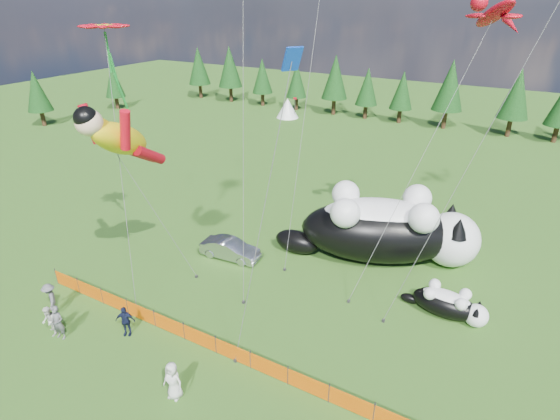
# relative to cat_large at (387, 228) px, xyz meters

# --- Properties ---
(ground) EXTENTS (160.00, 160.00, 0.00)m
(ground) POSITION_rel_cat_large_xyz_m (-5.64, -9.55, -2.30)
(ground) COLOR #0D380A
(ground) RESTS_ON ground
(safety_fence) EXTENTS (22.06, 0.06, 1.10)m
(safety_fence) POSITION_rel_cat_large_xyz_m (-5.64, -12.55, -1.79)
(safety_fence) COLOR #262626
(safety_fence) RESTS_ON ground
(tree_line) EXTENTS (90.00, 4.00, 8.00)m
(tree_line) POSITION_rel_cat_large_xyz_m (-5.64, 35.45, 1.70)
(tree_line) COLOR black
(tree_line) RESTS_ON ground
(festival_tents) EXTENTS (50.00, 3.20, 2.80)m
(festival_tents) POSITION_rel_cat_large_xyz_m (5.36, 30.45, -0.90)
(festival_tents) COLOR white
(festival_tents) RESTS_ON ground
(cat_large) EXTENTS (12.90, 7.92, 4.84)m
(cat_large) POSITION_rel_cat_large_xyz_m (0.00, 0.00, 0.00)
(cat_large) COLOR black
(cat_large) RESTS_ON ground
(cat_small) EXTENTS (4.71, 1.88, 1.70)m
(cat_small) POSITION_rel_cat_large_xyz_m (4.80, -4.07, -1.49)
(cat_small) COLOR black
(cat_small) RESTS_ON ground
(car) EXTENTS (4.19, 1.77, 1.34)m
(car) POSITION_rel_cat_large_xyz_m (-9.06, -4.96, -1.63)
(car) COLOR #ABABB0
(car) RESTS_ON ground
(spectator_a) EXTENTS (0.78, 0.59, 1.94)m
(spectator_a) POSITION_rel_cat_large_xyz_m (-12.30, -15.54, -1.33)
(spectator_a) COLOR #555559
(spectator_a) RESTS_ON ground
(spectator_b) EXTENTS (0.96, 0.84, 1.70)m
(spectator_b) POSITION_rel_cat_large_xyz_m (-12.93, -15.61, -1.45)
(spectator_b) COLOR silver
(spectator_b) RESTS_ON ground
(spectator_c) EXTENTS (1.14, 0.93, 1.73)m
(spectator_c) POSITION_rel_cat_large_xyz_m (-9.52, -13.70, -1.43)
(spectator_c) COLOR black
(spectator_c) RESTS_ON ground
(spectator_d) EXTENTS (1.35, 1.19, 1.87)m
(spectator_d) POSITION_rel_cat_large_xyz_m (-14.42, -14.44, -1.36)
(spectator_d) COLOR #555559
(spectator_d) RESTS_ON ground
(spectator_e) EXTENTS (0.98, 0.68, 1.92)m
(spectator_e) POSITION_rel_cat_large_xyz_m (-4.67, -15.56, -1.34)
(spectator_e) COLOR silver
(spectator_e) RESTS_ON ground
(superhero_kite) EXTENTS (5.89, 6.20, 11.88)m
(superhero_kite) POSITION_rel_cat_large_xyz_m (-11.62, -10.32, 7.02)
(superhero_kite) COLOR yellow
(superhero_kite) RESTS_ON ground
(gecko_kite) EXTENTS (6.64, 10.41, 17.09)m
(gecko_kite) POSITION_rel_cat_large_xyz_m (3.73, 1.66, 12.75)
(gecko_kite) COLOR red
(gecko_kite) RESTS_ON ground
(flower_kite) EXTENTS (3.60, 4.24, 14.84)m
(flower_kite) POSITION_rel_cat_large_xyz_m (-12.86, -9.13, 12.08)
(flower_kite) COLOR red
(flower_kite) RESTS_ON ground
(diamond_kite_c) EXTENTS (3.12, 1.11, 14.88)m
(diamond_kite_c) POSITION_rel_cat_large_xyz_m (-0.92, -12.14, 11.27)
(diamond_kite_c) COLOR #0C3CBC
(diamond_kite_c) RESTS_ON ground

